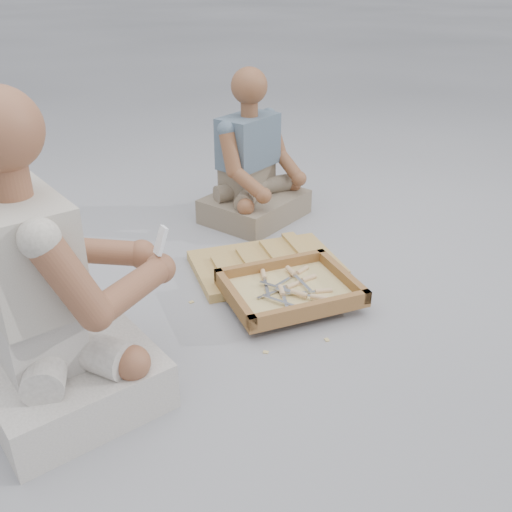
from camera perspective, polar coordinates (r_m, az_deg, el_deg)
ground at (r=2.20m, az=3.98°, el=-8.32°), size 60.00×60.00×0.00m
carved_panel at (r=2.66m, az=0.98°, el=-0.90°), size 0.76×0.62×0.04m
tool_tray at (r=2.38m, az=3.40°, el=-3.37°), size 0.61×0.54×0.07m
chisel_0 at (r=2.37m, az=6.27°, el=-3.54°), size 0.20×0.12×0.02m
chisel_1 at (r=2.32m, az=2.67°, el=-3.77°), size 0.12×0.20×0.02m
chisel_2 at (r=2.44m, az=4.89°, el=-2.37°), size 0.22×0.03×0.02m
chisel_3 at (r=2.30m, az=5.82°, el=-4.07°), size 0.13×0.20×0.02m
chisel_4 at (r=2.23m, az=4.18°, el=-5.11°), size 0.09×0.21×0.02m
chisel_5 at (r=2.45m, az=0.81°, el=-2.12°), size 0.13×0.20×0.02m
chisel_6 at (r=2.47m, az=3.73°, el=-1.74°), size 0.07×0.22×0.02m
chisel_7 at (r=2.50m, az=4.34°, el=-1.61°), size 0.22×0.06×0.02m
chisel_8 at (r=2.33m, az=3.85°, el=-3.62°), size 0.10×0.21×0.02m
chisel_9 at (r=2.39m, az=3.34°, el=-3.06°), size 0.22×0.02×0.02m
wood_chip_0 at (r=2.29m, az=1.59°, el=-6.64°), size 0.02×0.02×0.00m
wood_chip_1 at (r=2.43m, az=-1.82°, el=-4.47°), size 0.02×0.02×0.00m
wood_chip_2 at (r=2.44m, az=-2.25°, el=-4.29°), size 0.02×0.02×0.00m
wood_chip_3 at (r=2.13m, az=0.98°, el=-9.59°), size 0.02×0.02×0.00m
wood_chip_4 at (r=2.39m, az=8.31°, el=-5.26°), size 0.02×0.02×0.00m
wood_chip_5 at (r=2.60m, az=-3.59°, el=-2.22°), size 0.02×0.02×0.00m
wood_chip_6 at (r=2.42m, az=-2.79°, el=-4.52°), size 0.02×0.02×0.00m
wood_chip_7 at (r=2.50m, az=9.89°, el=-3.93°), size 0.02×0.02×0.00m
wood_chip_8 at (r=2.21m, az=7.11°, el=-8.32°), size 0.02×0.02×0.00m
wood_chip_9 at (r=2.34m, az=-0.29°, el=-5.70°), size 0.02×0.02×0.00m
wood_chip_10 at (r=2.60m, az=-4.93°, el=-2.30°), size 0.02×0.02×0.00m
wood_chip_11 at (r=2.52m, az=10.06°, el=-3.66°), size 0.02×0.02×0.00m
wood_chip_12 at (r=2.76m, az=5.79°, el=-0.39°), size 0.02×0.02×0.00m
wood_chip_13 at (r=2.43m, az=-6.48°, el=-4.60°), size 0.02×0.02×0.00m
craftsman at (r=1.89m, az=-20.06°, el=-4.25°), size 0.67×0.65×1.00m
companion at (r=3.13m, az=-0.29°, el=8.48°), size 0.61×0.54×0.82m
mobile_phone at (r=1.89m, az=-9.51°, el=1.55°), size 0.05×0.04×0.10m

